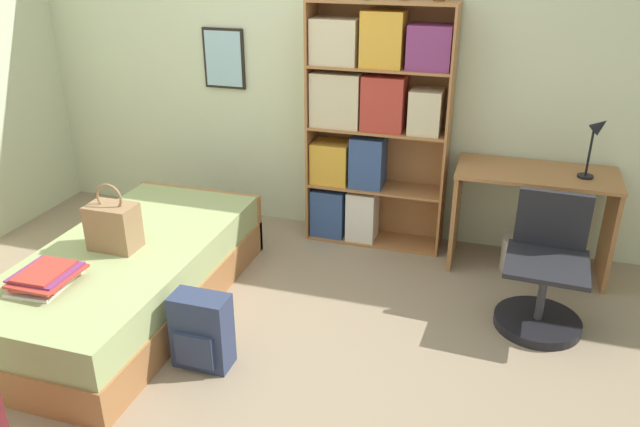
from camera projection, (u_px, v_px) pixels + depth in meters
name	position (u px, v px, depth m)	size (l,w,h in m)	color
ground_plane	(244.00, 328.00, 3.88)	(14.00, 14.00, 0.00)	gray
wall_back	(321.00, 68.00, 4.77)	(10.00, 0.09, 2.60)	beige
bed	(131.00, 276.00, 4.02)	(1.00, 2.05, 0.45)	#A36B3D
handbag	(113.00, 226.00, 3.83)	(0.30, 0.19, 0.43)	#93704C
book_stack_on_bed	(46.00, 277.00, 3.47)	(0.33, 0.40, 0.09)	silver
bookcase	(368.00, 120.00, 4.61)	(1.05, 0.31, 1.83)	#A36B3D
desk	(533.00, 203.00, 4.38)	(1.08, 0.52, 0.75)	#A36B3D
desk_lamp	(597.00, 136.00, 4.05)	(0.15, 0.10, 0.43)	black
desk_chair	(543.00, 288.00, 3.83)	(0.53, 0.53, 0.82)	black
backpack	(202.00, 332.00, 3.47)	(0.32, 0.20, 0.44)	#2D3856
waste_bin	(518.00, 254.00, 4.51)	(0.24, 0.24, 0.25)	#B7B2A8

